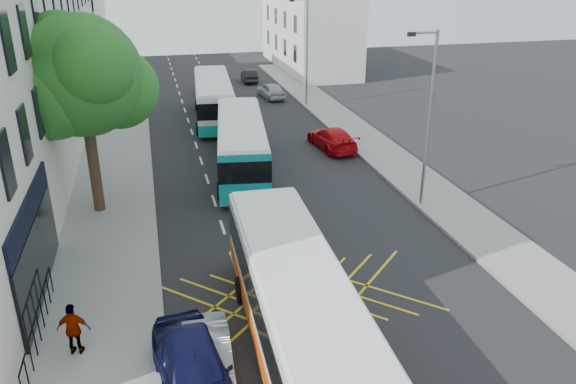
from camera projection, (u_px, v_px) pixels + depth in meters
pavement_left at (100, 210)px, 26.13m from camera, size 5.00×70.00×0.15m
pavement_right at (415, 180)px, 29.72m from camera, size 3.00×70.00×0.15m
terrace_far at (61, 18)px, 58.74m from camera, size 8.00×20.00×10.00m
building_right at (308, 29)px, 58.48m from camera, size 6.00×18.00×8.00m
street_tree at (81, 77)px, 23.68m from camera, size 6.30×5.70×8.80m
lamp_near at (428, 112)px, 24.99m from camera, size 1.45×0.15×8.00m
lamp_far at (306, 47)px, 42.86m from camera, size 1.45×0.15×8.00m
railings at (38, 325)px, 16.94m from camera, size 0.08×5.60×1.14m
bus_near at (296, 305)px, 16.35m from camera, size 2.99×11.06×3.09m
bus_mid at (241, 145)px, 30.33m from camera, size 3.86×10.82×2.98m
bus_far at (214, 99)px, 40.21m from camera, size 3.36×10.88×3.01m
parked_car_blue at (194, 369)px, 15.04m from camera, size 2.41×4.82×1.58m
parked_car_silver at (208, 359)px, 15.66m from camera, size 1.48×3.84×1.25m
red_hatchback at (332, 138)px, 34.53m from camera, size 2.29×4.74×1.33m
distant_car_grey at (211, 86)px, 48.85m from camera, size 2.27×4.39×1.18m
distant_car_silver at (271, 90)px, 46.88m from camera, size 1.97×3.96×1.30m
distant_car_dark at (249, 76)px, 53.00m from camera, size 1.40×3.60×1.17m
pedestrian_far at (74, 329)px, 16.33m from camera, size 1.04×0.61×1.67m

